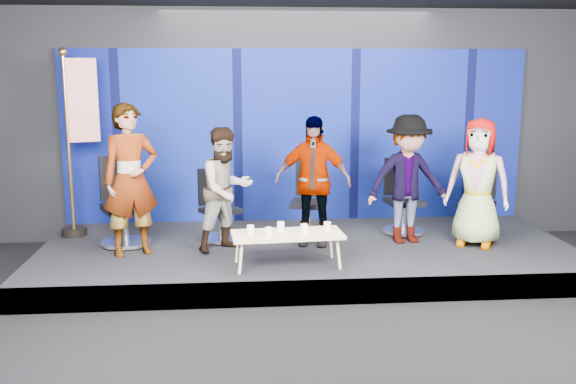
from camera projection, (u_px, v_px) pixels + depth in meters
name	position (u px, v px, depth m)	size (l,w,h in m)	color
ground	(335.00, 343.00, 6.20)	(10.00, 10.00, 0.00)	black
room_walls	(339.00, 89.00, 5.74)	(10.02, 8.02, 3.51)	black
riser	(307.00, 255.00, 8.62)	(7.00, 3.00, 0.30)	black
backdrop	(297.00, 136.00, 9.76)	(7.00, 0.08, 2.60)	#070C54
chair_a	(124.00, 216.00, 8.50)	(0.87, 0.87, 1.17)	silver
panelist_a	(131.00, 180.00, 7.94)	(0.69, 0.46, 1.90)	black
chair_b	(219.00, 217.00, 8.72)	(0.77, 0.77, 0.98)	silver
panelist_b	(226.00, 189.00, 8.16)	(0.77, 0.60, 1.59)	black
chair_c	(309.00, 210.00, 9.01)	(0.72, 0.72, 1.06)	silver
panelist_c	(313.00, 181.00, 8.42)	(1.00, 0.42, 1.71)	black
chair_d	(403.00, 209.00, 9.12)	(0.66, 0.66, 1.06)	silver
panelist_d	(408.00, 179.00, 8.53)	(1.11, 0.64, 1.72)	black
chair_e	(477.00, 212.00, 8.95)	(0.80, 0.80, 1.04)	silver
panelist_e	(478.00, 182.00, 8.38)	(0.82, 0.54, 1.69)	black
coffee_table	(287.00, 236.00, 7.57)	(1.34, 0.65, 0.40)	tan
mug_a	(250.00, 229.00, 7.53)	(0.08, 0.08, 0.10)	white
mug_b	(269.00, 232.00, 7.41)	(0.09, 0.09, 0.10)	white
mug_c	(281.00, 226.00, 7.68)	(0.09, 0.09, 0.10)	white
mug_d	(304.00, 228.00, 7.58)	(0.09, 0.09, 0.10)	white
mug_e	(327.00, 226.00, 7.68)	(0.09, 0.09, 0.10)	white
flag_stand	(78.00, 138.00, 8.79)	(0.59, 0.34, 2.59)	black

